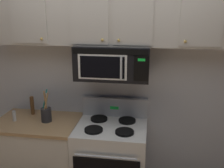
{
  "coord_description": "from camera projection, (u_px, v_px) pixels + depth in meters",
  "views": [
    {
      "loc": [
        0.39,
        -2.08,
        2.12
      ],
      "look_at": [
        0.0,
        0.49,
        1.35
      ],
      "focal_mm": 41.4,
      "sensor_mm": 36.0,
      "label": 1
    }
  ],
  "objects": [
    {
      "name": "back_wall",
      "position": [
        116.0,
        77.0,
        2.99
      ],
      "size": [
        5.2,
        0.1,
        2.7
      ],
      "primitive_type": "cube",
      "color": "silver",
      "rests_on": "ground_plane"
    },
    {
      "name": "stove_range",
      "position": [
        111.0,
        161.0,
        2.89
      ],
      "size": [
        0.76,
        0.69,
        1.12
      ],
      "color": "white",
      "rests_on": "ground_plane"
    },
    {
      "name": "over_range_microwave",
      "position": [
        113.0,
        62.0,
        2.69
      ],
      "size": [
        0.76,
        0.43,
        0.35
      ],
      "color": "black"
    },
    {
      "name": "upper_cabinets",
      "position": [
        113.0,
        17.0,
        2.59
      ],
      "size": [
        2.5,
        0.36,
        0.55
      ],
      "color": "#BCB7AD"
    },
    {
      "name": "counter_segment",
      "position": [
        41.0,
        156.0,
        3.03
      ],
      "size": [
        0.93,
        0.65,
        0.9
      ],
      "color": "white",
      "rests_on": "ground_plane"
    },
    {
      "name": "utensil_crock_charcoal",
      "position": [
        46.0,
        113.0,
        2.86
      ],
      "size": [
        0.11,
        0.11,
        0.37
      ],
      "color": "#2D2D33",
      "rests_on": "counter_segment"
    },
    {
      "name": "salt_shaker",
      "position": [
        14.0,
        116.0,
        2.88
      ],
      "size": [
        0.04,
        0.04,
        0.12
      ],
      "color": "white",
      "rests_on": "counter_segment"
    },
    {
      "name": "pepper_mill",
      "position": [
        32.0,
        105.0,
        3.05
      ],
      "size": [
        0.05,
        0.05,
        0.22
      ],
      "primitive_type": "cylinder",
      "color": "brown",
      "rests_on": "counter_segment"
    }
  ]
}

